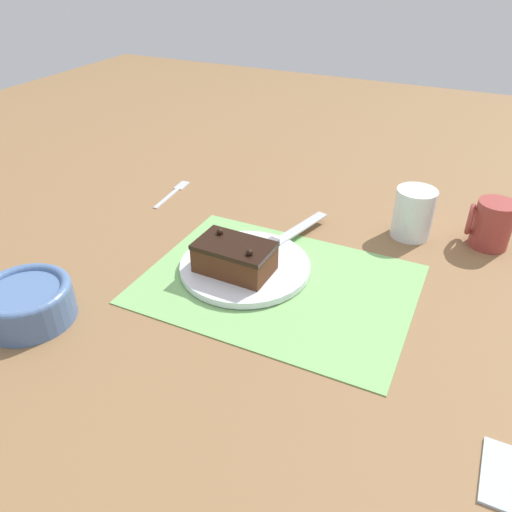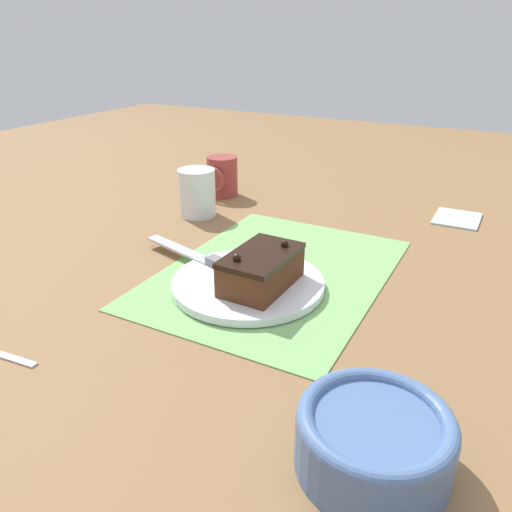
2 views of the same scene
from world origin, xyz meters
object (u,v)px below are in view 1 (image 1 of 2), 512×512
object	(u,v)px
dessert_fork	(174,191)
chocolate_cake	(235,257)
cake_plate	(245,266)
small_bowl	(27,302)
coffee_mug	(491,224)
drinking_glass	(413,213)
serving_knife	(276,241)

from	to	relation	value
dessert_fork	chocolate_cake	bearing A→B (deg)	-45.17
cake_plate	small_bowl	distance (m)	0.36
chocolate_cake	coffee_mug	world-z (taller)	coffee_mug
cake_plate	drinking_glass	size ratio (longest dim) A/B	2.35
cake_plate	serving_knife	size ratio (longest dim) A/B	1.01
dessert_fork	cake_plate	bearing A→B (deg)	-41.39
drinking_glass	small_bowl	distance (m)	0.72
cake_plate	coffee_mug	size ratio (longest dim) A/B	2.52
chocolate_cake	small_bowl	xyz separation A→B (m)	(0.24, 0.24, -0.01)
coffee_mug	dessert_fork	xyz separation A→B (m)	(0.68, 0.06, -0.04)
dessert_fork	small_bowl	bearing A→B (deg)	-89.01
small_bowl	coffee_mug	bearing A→B (deg)	-139.04
drinking_glass	coffee_mug	distance (m)	0.14
cake_plate	dessert_fork	distance (m)	0.37
serving_knife	dessert_fork	xyz separation A→B (m)	(0.32, -0.13, -0.02)
dessert_fork	coffee_mug	bearing A→B (deg)	0.41
small_bowl	dessert_fork	bearing A→B (deg)	-84.03
cake_plate	coffee_mug	world-z (taller)	coffee_mug
drinking_glass	small_bowl	bearing A→B (deg)	46.84
serving_knife	dessert_fork	world-z (taller)	serving_knife
serving_knife	coffee_mug	world-z (taller)	coffee_mug
cake_plate	serving_knife	distance (m)	0.09
cake_plate	small_bowl	xyz separation A→B (m)	(0.25, 0.27, 0.02)
chocolate_cake	serving_knife	bearing A→B (deg)	-104.87
cake_plate	drinking_glass	xyz separation A→B (m)	(-0.24, -0.26, 0.04)
cake_plate	dessert_fork	bearing A→B (deg)	-36.41
drinking_glass	coffee_mug	xyz separation A→B (m)	(-0.14, -0.03, -0.00)
drinking_glass	small_bowl	xyz separation A→B (m)	(0.49, 0.52, -0.02)
serving_knife	drinking_glass	distance (m)	0.28
cake_plate	serving_knife	xyz separation A→B (m)	(-0.02, -0.09, 0.01)
cake_plate	chocolate_cake	distance (m)	0.04
chocolate_cake	dessert_fork	size ratio (longest dim) A/B	0.90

